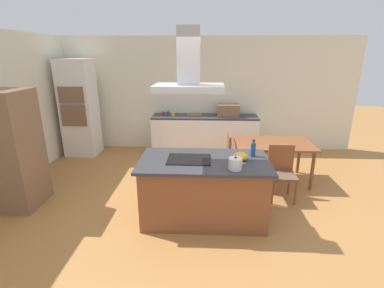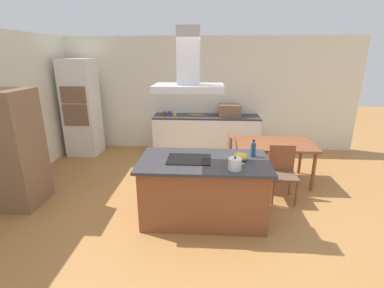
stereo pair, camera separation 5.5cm
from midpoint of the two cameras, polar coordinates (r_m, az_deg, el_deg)
ground at (r=5.64m, az=2.19°, el=-6.27°), size 16.00×16.00×0.00m
wall_back at (r=6.96m, az=2.47°, el=10.00°), size 7.20×0.10×2.70m
wall_left at (r=5.88m, az=-33.82°, el=5.51°), size 0.10×8.80×2.70m
kitchen_island at (r=4.09m, az=2.05°, el=-9.09°), size 1.81×1.00×0.90m
cooktop at (r=3.91m, az=-0.96°, el=-3.11°), size 0.60×0.44×0.01m
tea_kettle at (r=3.61m, az=8.44°, el=-3.98°), size 0.23×0.18×0.18m
olive_oil_bottle at (r=4.10m, az=11.98°, el=-1.03°), size 0.07×0.07×0.25m
mixing_bowl at (r=3.93m, az=9.52°, el=-2.49°), size 0.21×0.21×0.11m
back_counter at (r=6.78m, az=2.38°, el=2.01°), size 2.49×0.62×0.90m
countertop_microwave at (r=6.66m, az=7.13°, el=6.82°), size 0.50×0.38×0.28m
coffee_mug_red at (r=6.77m, az=-6.04°, el=6.21°), size 0.08×0.08×0.09m
coffee_mug_blue at (r=6.79m, az=-5.09°, el=6.27°), size 0.08×0.08×0.09m
coffee_mug_yellow at (r=6.64m, az=-4.05°, el=6.04°), size 0.08×0.08×0.09m
cutting_board at (r=6.72m, az=0.29°, el=5.92°), size 0.34×0.24×0.02m
wall_oven_stack at (r=7.04m, az=-22.10°, el=6.75°), size 0.70×0.66×2.20m
refrigerator at (r=5.09m, az=-33.64°, el=-1.11°), size 0.80×0.73×1.82m
dining_table at (r=5.38m, az=15.90°, el=-0.55°), size 1.40×0.90×0.75m
chair_at_left_end at (r=5.30m, az=6.07°, el=-2.05°), size 0.42×0.42×0.89m
chair_facing_island at (r=4.83m, az=17.45°, el=-4.84°), size 0.42×0.42×0.89m
range_hood at (r=3.65m, az=-1.06°, el=14.66°), size 0.90×0.55×0.78m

